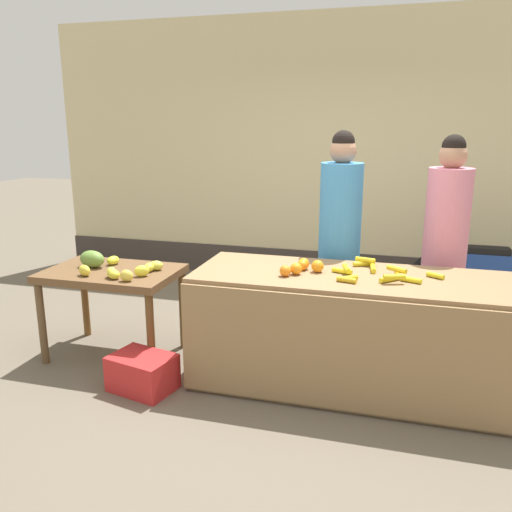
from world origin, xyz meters
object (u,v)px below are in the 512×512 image
object	(u,v)px
parked_motorcycle	(493,278)
produce_sack	(234,299)
vendor_woman_pink_shirt	(445,249)
produce_crate	(143,373)
vendor_woman_blue_shirt	(339,243)

from	to	relation	value
parked_motorcycle	produce_sack	bearing A→B (deg)	-156.79
vendor_woman_pink_shirt	parked_motorcycle	distance (m)	1.29
parked_motorcycle	produce_crate	bearing A→B (deg)	-139.34
vendor_woman_pink_shirt	produce_sack	size ratio (longest dim) A/B	3.03
produce_crate	vendor_woman_blue_shirt	bearing A→B (deg)	42.18
parked_motorcycle	vendor_woman_pink_shirt	bearing A→B (deg)	-118.16
vendor_woman_blue_shirt	parked_motorcycle	size ratio (longest dim) A/B	1.14
vendor_woman_blue_shirt	parked_motorcycle	world-z (taller)	vendor_woman_blue_shirt
vendor_woman_blue_shirt	produce_crate	size ratio (longest dim) A/B	4.13
parked_motorcycle	produce_crate	xyz separation A→B (m)	(-2.63, -2.26, -0.27)
vendor_woman_blue_shirt	produce_sack	distance (m)	1.15
vendor_woman_pink_shirt	produce_crate	xyz separation A→B (m)	(-2.07, -1.21, -0.77)
vendor_woman_blue_shirt	produce_crate	distance (m)	1.85
vendor_woman_blue_shirt	produce_crate	world-z (taller)	vendor_woman_blue_shirt
parked_motorcycle	produce_crate	size ratio (longest dim) A/B	3.64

